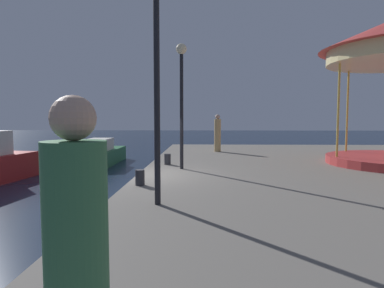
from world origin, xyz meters
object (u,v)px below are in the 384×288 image
(lamp_post_mid_promenade, at_px, (182,84))
(lamp_post_near_edge, at_px, (157,47))
(bollard_north, at_px, (140,177))
(person_near_carousel, at_px, (77,277))
(bollard_south, at_px, (168,159))
(person_mid_promenade, at_px, (218,134))
(motorboat_green, at_px, (100,154))

(lamp_post_mid_promenade, bearing_deg, lamp_post_near_edge, -92.13)
(lamp_post_near_edge, distance_m, bollard_north, 3.54)
(lamp_post_mid_promenade, bearing_deg, person_near_carousel, -89.69)
(bollard_south, relative_size, person_mid_promenade, 0.21)
(bollard_south, distance_m, person_near_carousel, 10.69)
(bollard_south, bearing_deg, person_mid_promenade, 67.40)
(bollard_north, xyz_separation_m, bollard_south, (0.30, 3.89, 0.00))
(person_near_carousel, bearing_deg, bollard_south, 93.48)
(lamp_post_near_edge, distance_m, lamp_post_mid_promenade, 4.76)
(motorboat_green, relative_size, bollard_south, 13.03)
(lamp_post_mid_promenade, bearing_deg, bollard_south, 119.84)
(lamp_post_near_edge, relative_size, bollard_south, 11.41)
(bollard_north, xyz_separation_m, person_mid_promenade, (2.36, 8.85, 0.71))
(lamp_post_near_edge, xyz_separation_m, lamp_post_mid_promenade, (0.18, 4.75, -0.21))
(lamp_post_near_edge, bearing_deg, bollard_north, 110.64)
(lamp_post_near_edge, distance_m, person_near_carousel, 5.35)
(lamp_post_near_edge, distance_m, person_mid_promenade, 11.10)
(bollard_north, bearing_deg, bollard_south, 85.61)
(bollard_north, relative_size, bollard_south, 1.00)
(bollard_south, xyz_separation_m, person_mid_promenade, (2.07, 4.97, 0.71))
(motorboat_green, distance_m, lamp_post_mid_promenade, 8.93)
(lamp_post_near_edge, bearing_deg, bollard_south, 94.14)
(lamp_post_near_edge, bearing_deg, motorboat_green, 112.27)
(bollard_south, relative_size, person_near_carousel, 0.22)
(motorboat_green, height_order, bollard_north, motorboat_green)
(lamp_post_near_edge, bearing_deg, person_near_carousel, -87.31)
(lamp_post_mid_promenade, distance_m, bollard_south, 2.94)
(motorboat_green, bearing_deg, lamp_post_mid_promenade, -54.14)
(lamp_post_mid_promenade, relative_size, bollard_north, 10.50)
(lamp_post_near_edge, height_order, bollard_north, lamp_post_near_edge)
(bollard_south, bearing_deg, motorboat_green, 126.86)
(motorboat_green, height_order, person_near_carousel, person_near_carousel)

